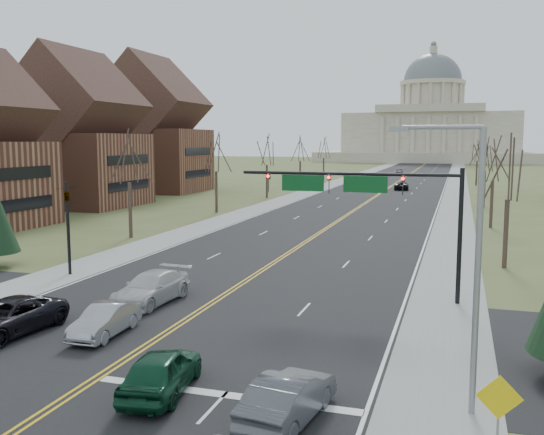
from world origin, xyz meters
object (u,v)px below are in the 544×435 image
Objects in this scene: warn_sign at (499,408)px; car_nb_inner_lead at (161,371)px; car_far_nb at (402,186)px; car_sb_inner_lead at (105,320)px; signal_left at (68,218)px; signal_mast at (364,193)px; car_nb_outer_lead at (288,397)px; car_far_sb at (399,171)px; car_sb_outer_lead at (8,317)px; car_sb_inner_second at (151,288)px; street_light at (469,251)px.

warn_sign is 10.98m from car_nb_inner_lead.
car_sb_inner_lead is at bearing 82.76° from car_far_nb.
signal_mast is at bearing -0.00° from signal_left.
warn_sign is 0.63× the size of car_nb_outer_lead.
car_far_nb is (-4.79, 75.93, -5.02)m from signal_mast.
car_far_sb reaches higher than car_far_nb.
car_sb_outer_lead is (-4.24, -1.12, 0.09)m from car_sb_inner_lead.
car_nb_outer_lead is (-5.92, 1.80, -1.25)m from warn_sign.
car_sb_outer_lead reaches higher than car_nb_outer_lead.
car_sb_outer_lead is at bearing -98.47° from car_far_sb.
car_sb_inner_second is 1.27× the size of car_far_sb.
car_sb_inner_lead is 0.75× the size of car_sb_outer_lead.
signal_mast is 16.49m from car_nb_outer_lead.
signal_left is 77.29m from car_far_nb.
car_nb_inner_lead is at bearing -171.36° from street_light.
car_sb_inner_second is at bearing 142.26° from warn_sign.
car_sb_inner_second is (-10.55, -4.66, -4.94)m from signal_mast.
car_sb_inner_second reaches higher than car_nb_inner_lead.
street_light reaches higher than signal_mast.
car_nb_inner_lead is 1.04× the size of car_far_sb.
car_far_nb is at bearing 89.97° from car_sb_inner_second.
street_light reaches higher than car_sb_inner_lead.
car_nb_outer_lead is at bearing -39.47° from signal_left.
car_sb_inner_lead is at bearing -49.85° from car_nb_inner_lead.
car_nb_outer_lead is (4.70, -0.72, -0.02)m from car_nb_inner_lead.
car_sb_inner_second is at bearing 82.03° from car_far_nb.
car_sb_outer_lead is at bearing -114.10° from car_sb_inner_second.
warn_sign is at bearing 170.86° from car_nb_outer_lead.
car_nb_inner_lead is at bearing 86.27° from car_far_nb.
signal_mast is 2.66× the size of car_nb_outer_lead.
warn_sign is at bearing 159.22° from car_nb_inner_lead.
car_nb_inner_lead is 11.94m from car_sb_inner_second.
warn_sign is 0.63× the size of car_nb_inner_lead.
car_nb_outer_lead reaches higher than car_far_sb.
warn_sign is 146.94m from car_far_sb.
warn_sign reaches higher than car_far_nb.
car_far_sb is (-5.55, 143.53, -0.03)m from car_nb_inner_lead.
warn_sign is (25.00, -17.52, -1.70)m from signal_left.
signal_mast reaches higher than car_nb_inner_lead.
car_nb_outer_lead is at bearing -30.89° from car_sb_inner_lead.
warn_sign is (6.05, -17.51, -3.75)m from signal_mast.
signal_left reaches higher than car_sb_inner_lead.
street_light reaches higher than car_nb_inner_lead.
car_sb_inner_lead is (-15.91, 7.35, -1.32)m from warn_sign.
warn_sign is 0.55× the size of car_far_nb.
car_far_sb is at bearing 94.50° from signal_mast.
car_nb_inner_lead is at bearing -94.63° from car_far_sb.
warn_sign reaches higher than car_sb_inner_second.
street_light is at bearing -0.95° from car_sb_outer_lead.
signal_mast is 14.51m from street_light.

